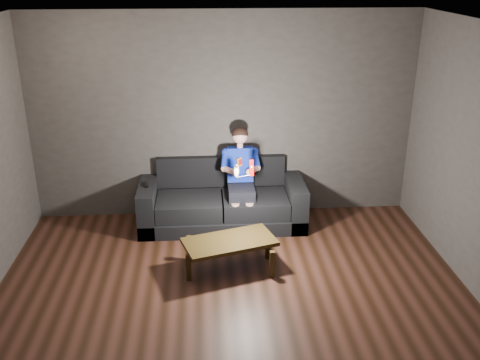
{
  "coord_description": "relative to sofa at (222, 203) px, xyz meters",
  "views": [
    {
      "loc": [
        -0.25,
        -4.23,
        3.22
      ],
      "look_at": [
        0.15,
        1.55,
        0.85
      ],
      "focal_mm": 40.0,
      "sensor_mm": 36.0,
      "label": 1
    }
  ],
  "objects": [
    {
      "name": "floor",
      "position": [
        0.04,
        -2.18,
        -0.27
      ],
      "size": [
        5.0,
        5.0,
        0.0
      ],
      "primitive_type": "plane",
      "color": "black",
      "rests_on": "ground"
    },
    {
      "name": "child",
      "position": [
        0.24,
        -0.05,
        0.47
      ],
      "size": [
        0.5,
        0.61,
        1.23
      ],
      "color": "black",
      "rests_on": "sofa"
    },
    {
      "name": "wii_remote_red",
      "position": [
        0.34,
        -0.52,
        0.69
      ],
      "size": [
        0.05,
        0.08,
        0.2
      ],
      "color": "red",
      "rests_on": "child"
    },
    {
      "name": "ceiling",
      "position": [
        0.04,
        -2.18,
        2.43
      ],
      "size": [
        5.0,
        5.0,
        0.02
      ],
      "primitive_type": "cube",
      "color": "white",
      "rests_on": "back_wall"
    },
    {
      "name": "back_wall",
      "position": [
        0.04,
        0.32,
        1.08
      ],
      "size": [
        5.0,
        0.04,
        2.7
      ],
      "primitive_type": "cube",
      "color": "#383230",
      "rests_on": "ground"
    },
    {
      "name": "coffee_table",
      "position": [
        0.04,
        -1.19,
        0.05
      ],
      "size": [
        1.1,
        0.77,
        0.36
      ],
      "color": "black",
      "rests_on": "floor"
    },
    {
      "name": "wii_remote_black",
      "position": [
        -0.96,
        -0.08,
        0.33
      ],
      "size": [
        0.05,
        0.15,
        0.03
      ],
      "color": "black",
      "rests_on": "sofa"
    },
    {
      "name": "sofa",
      "position": [
        0.0,
        0.0,
        0.0
      ],
      "size": [
        2.14,
        0.92,
        0.83
      ],
      "color": "black",
      "rests_on": "floor"
    },
    {
      "name": "nunchuk_white",
      "position": [
        0.16,
        -0.52,
        0.66
      ],
      "size": [
        0.07,
        0.1,
        0.16
      ],
      "color": "white",
      "rests_on": "child"
    }
  ]
}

